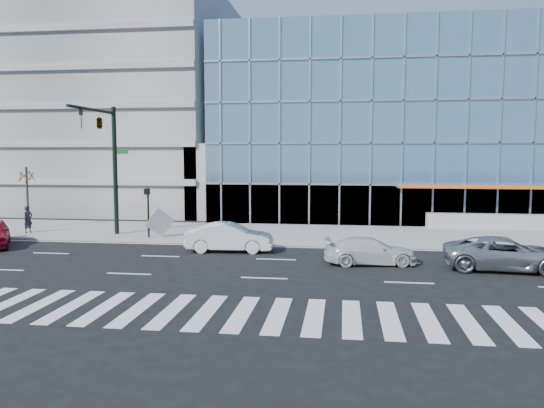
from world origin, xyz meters
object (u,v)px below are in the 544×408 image
Objects in this scene: traffic_signal at (104,138)px; street_tree_near at (26,175)px; silver_suv at (505,254)px; pedestrian at (28,219)px; tilted_panel at (160,222)px; white_sedan at (230,237)px; ped_signal_post at (148,205)px; white_suv at (370,251)px.

traffic_signal is 7.96m from street_tree_near.
pedestrian is (-27.44, 6.66, 0.28)m from silver_suv.
white_sedan is at bearing -64.24° from tilted_panel.
white_sedan is 5.96m from tilted_panel.
traffic_signal reaches higher than street_tree_near.
traffic_signal is 6.15× the size of tilted_panel.
traffic_signal is 1.89× the size of street_tree_near.
white_suv is at bearing -22.59° from ped_signal_post.
pedestrian is at bearing 70.86° from white_sedan.
street_tree_near is 10.87m from tilted_panel.
traffic_signal reaches higher than white_suv.
silver_suv is at bearing -49.84° from tilted_panel.
white_sedan is at bearing 83.07° from silver_suv.
pedestrian is 1.34× the size of tilted_panel.
pedestrian is 9.10m from tilted_panel.
silver_suv is 4.12× the size of tilted_panel.
ped_signal_post is 0.69× the size of white_suv.
white_sedan is at bearing -20.50° from street_tree_near.
street_tree_near reaches higher than white_suv.
white_sedan is (15.25, -5.70, -3.01)m from street_tree_near.
white_sedan is 14.62m from pedestrian.
traffic_signal is at bearing -22.71° from street_tree_near.
ped_signal_post reaches higher than pedestrian.
silver_suv is (21.58, -5.57, -5.42)m from traffic_signal.
ped_signal_post is 0.56× the size of silver_suv.
white_suv is 3.37× the size of tilted_panel.
traffic_signal is 10.24m from white_sedan.
ped_signal_post is 0.64× the size of white_sedan.
pedestrian is at bearing 81.27° from silver_suv.
tilted_panel is (10.22, -2.50, -2.72)m from street_tree_near.
tilted_panel is (9.08, -0.66, 0.04)m from pedestrian.
silver_suv is (19.08, -5.94, -1.40)m from ped_signal_post.
ped_signal_post is 20.04m from silver_suv.
white_sedan is (-7.34, 2.30, 0.13)m from white_suv.
ped_signal_post is at bearing -15.06° from street_tree_near.
street_tree_near is 0.91× the size of white_sedan.
street_tree_near is 29.98m from silver_suv.
street_tree_near is at bearing 62.95° from white_suv.
pedestrian is (-8.35, 0.72, -1.12)m from ped_signal_post.
street_tree_near is 3.25× the size of tilted_panel.
pedestrian is at bearing -57.96° from street_tree_near.
ped_signal_post is 1.30m from tilted_panel.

